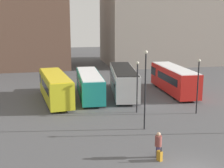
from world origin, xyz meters
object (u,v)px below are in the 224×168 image
(bus_0, at_px, (55,87))
(bus_2, at_px, (123,80))
(lamp_post_3, at_px, (145,85))
(lamp_post_1, at_px, (137,82))
(lamp_post_0, at_px, (198,82))
(bus_1, at_px, (89,84))
(suitcase, at_px, (160,156))
(traveler, at_px, (158,142))
(bus_3, at_px, (174,79))

(bus_0, relative_size, bus_2, 0.89)
(bus_2, xyz_separation_m, lamp_post_3, (-1.23, -11.90, 2.07))
(bus_0, relative_size, lamp_post_1, 1.93)
(bus_0, relative_size, lamp_post_0, 1.84)
(bus_0, distance_m, lamp_post_0, 15.19)
(bus_2, bearing_deg, bus_0, 108.67)
(bus_0, distance_m, bus_1, 4.07)
(suitcase, relative_size, lamp_post_1, 0.19)
(lamp_post_3, bearing_deg, bus_2, 84.11)
(bus_1, distance_m, lamp_post_3, 12.03)
(suitcase, distance_m, lamp_post_1, 10.85)
(bus_1, height_order, bus_2, bus_2)
(bus_0, xyz_separation_m, lamp_post_3, (6.88, -10.47, 2.16))
(bus_2, xyz_separation_m, suitcase, (-2.09, -17.68, -1.41))
(lamp_post_0, bearing_deg, traveler, -130.34)
(traveler, xyz_separation_m, lamp_post_3, (0.78, 5.28, 2.77))
(suitcase, distance_m, lamp_post_3, 6.81)
(bus_3, height_order, traveler, bus_3)
(lamp_post_1, bearing_deg, lamp_post_3, -99.11)
(bus_2, bearing_deg, bus_3, -83.80)
(bus_1, xyz_separation_m, traveler, (2.15, -16.72, -0.50))
(bus_1, relative_size, suitcase, 10.19)
(lamp_post_1, height_order, lamp_post_3, lamp_post_3)
(suitcase, relative_size, lamp_post_0, 0.18)
(traveler, distance_m, suitcase, 0.88)
(bus_0, relative_size, traveler, 5.52)
(suitcase, bearing_deg, bus_1, -13.13)
(bus_1, relative_size, lamp_post_3, 1.50)
(bus_2, relative_size, lamp_post_3, 1.66)
(lamp_post_1, bearing_deg, bus_1, 118.18)
(bus_0, bearing_deg, bus_3, -91.48)
(bus_3, xyz_separation_m, suitcase, (-8.45, -17.41, -1.37))
(lamp_post_1, bearing_deg, traveler, -98.74)
(lamp_post_3, bearing_deg, lamp_post_1, 80.89)
(bus_0, height_order, bus_3, bus_3)
(traveler, height_order, suitcase, traveler)
(bus_1, xyz_separation_m, lamp_post_1, (3.67, -6.84, 1.47))
(bus_1, distance_m, traveler, 16.87)
(lamp_post_1, distance_m, lamp_post_3, 4.73)
(lamp_post_0, bearing_deg, lamp_post_1, 164.55)
(lamp_post_3, bearing_deg, bus_3, 56.87)
(bus_3, distance_m, traveler, 18.87)
(bus_2, relative_size, suitcase, 11.28)
(bus_3, bearing_deg, bus_2, 89.25)
(bus_2, height_order, bus_3, bus_2)
(bus_3, distance_m, lamp_post_1, 9.89)
(bus_0, height_order, traveler, bus_0)
(bus_2, bearing_deg, bus_1, 104.85)
(suitcase, height_order, lamp_post_0, lamp_post_0)
(traveler, bearing_deg, bus_2, -26.64)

